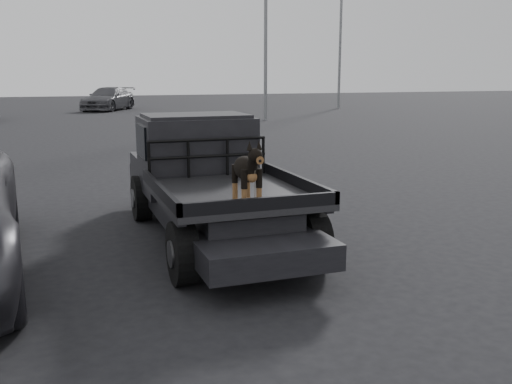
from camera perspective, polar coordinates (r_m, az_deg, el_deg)
name	(u,v)px	position (r m, az deg, el deg)	size (l,w,h in m)	color
ground	(280,282)	(6.86, 2.42, -9.02)	(120.00, 120.00, 0.00)	black
flatbed_ute	(212,209)	(8.50, -4.38, -1.69)	(2.00, 5.40, 0.92)	black
ute_cab	(196,142)	(9.25, -6.03, 5.04)	(1.72, 1.30, 0.88)	black
headache_rack	(208,158)	(8.55, -4.81, 3.40)	(1.80, 0.08, 0.55)	black
dog	(247,174)	(6.65, -0.95, 1.86)	(0.32, 0.60, 0.74)	black
distant_car_b	(108,99)	(39.98, -14.56, 9.01)	(2.14, 5.26, 1.53)	#46464B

